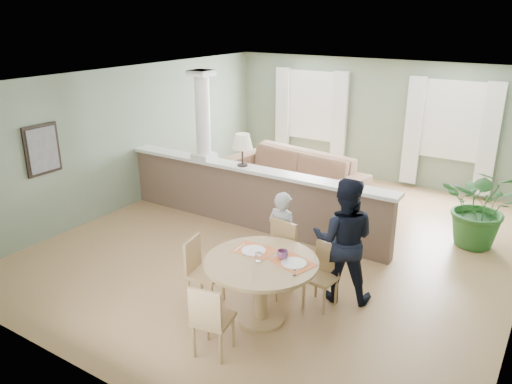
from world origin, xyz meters
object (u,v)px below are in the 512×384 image
Objects in this scene: chair_far_man at (323,272)px; man_person at (344,240)px; chair_side at (201,268)px; child_person at (283,236)px; chair_near at (210,318)px; chair_far_boy at (278,254)px; houseplant at (482,207)px; sofa at (291,175)px; dining_table at (262,273)px.

man_person is at bearing 68.70° from chair_far_man.
child_person is at bearing -37.26° from chair_side.
chair_far_man is 0.50m from man_person.
chair_side is (-0.77, 0.81, 0.01)m from chair_near.
chair_far_man is 0.63× the size of child_person.
chair_far_man is (0.68, 0.01, -0.08)m from chair_far_boy.
chair_far_boy is at bearing -97.44° from chair_near.
houseplant is at bearing -122.88° from child_person.
chair_side reaches higher than chair_far_man.
child_person is (-0.09, 0.30, 0.12)m from chair_far_boy.
chair_near is at bearing -104.25° from chair_far_man.
sofa is 3.81m from chair_far_boy.
man_person is at bearing -174.31° from child_person.
man_person reaches higher than houseplant.
dining_table is at bearing -108.32° from chair_near.
chair_far_boy is 0.58× the size of man_person.
child_person is (-0.78, 0.29, 0.20)m from chair_far_man.
sofa is 4.58m from dining_table.
man_person is (0.61, 1.04, 0.18)m from dining_table.
houseplant reaches higher than chair_side.
child_person is 0.94m from man_person.
chair_far_boy reaches higher than chair_far_man.
chair_far_boy is 0.92m from man_person.
man_person is (2.49, -3.14, 0.40)m from sofa.
houseplant is 3.28m from chair_far_man.
chair_far_man is 0.92× the size of chair_side.
houseplant is at bearing 70.05° from chair_far_man.
houseplant is 1.52× the size of chair_side.
chair_far_man is at bearing 8.70° from chair_far_boy.
dining_table is (1.89, -4.17, 0.21)m from sofa.
child_person reaches higher than chair_near.
man_person is (0.82, 0.29, 0.30)m from chair_far_boy.
chair_far_boy reaches higher than chair_near.
chair_side is at bearing -125.97° from houseplant.
houseplant is (3.75, -0.45, 0.24)m from sofa.
man_person reaches higher than chair_far_man.
chair_far_man is at bearing 58.17° from dining_table.
chair_far_boy is (-2.08, -2.97, -0.15)m from houseplant.
chair_far_boy is 1.10× the size of chair_near.
chair_near is (1.77, -5.06, 0.04)m from sofa.
chair_near is (-1.98, -4.61, -0.20)m from houseplant.
sofa reaches higher than chair_near.
dining_table is at bearing -116.49° from chair_far_man.
chair_side reaches higher than sofa.
chair_near is at bearing -78.67° from chair_far_boy.
houseplant reaches higher than chair_near.
child_person is at bearing 106.48° from dining_table.
houseplant is at bearing -45.97° from chair_side.
houseplant is 4.16m from dining_table.
sofa is 4.15m from chair_far_man.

